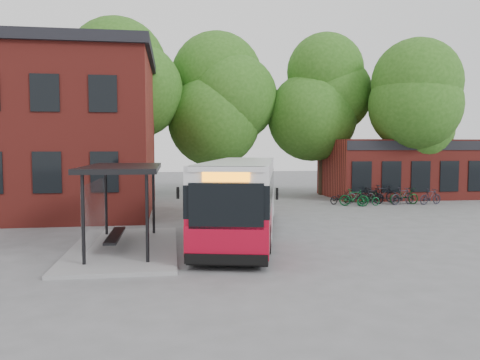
{
  "coord_description": "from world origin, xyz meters",
  "views": [
    {
      "loc": [
        -2.86,
        -17.1,
        3.48
      ],
      "look_at": [
        0.18,
        3.81,
        2.0
      ],
      "focal_mm": 35.0,
      "sensor_mm": 36.0,
      "label": 1
    }
  ],
  "objects": [
    {
      "name": "bicycle_2",
      "position": [
        8.63,
        9.1,
        0.4
      ],
      "size": [
        1.57,
        0.74,
        0.8
      ],
      "primitive_type": "imported",
      "rotation": [
        0.0,
        0.0,
        1.71
      ],
      "color": "#0C4421",
      "rests_on": "ground"
    },
    {
      "name": "bike_rail",
      "position": [
        9.28,
        10.0,
        0.19
      ],
      "size": [
        5.2,
        0.1,
        0.38
      ],
      "primitive_type": null,
      "color": "black",
      "rests_on": "ground"
    },
    {
      "name": "bicycle_1",
      "position": [
        7.75,
        9.1,
        0.51
      ],
      "size": [
        1.76,
        1.14,
        1.03
      ],
      "primitive_type": "imported",
      "rotation": [
        0.0,
        0.0,
        1.15
      ],
      "color": "#0A3D1B",
      "rests_on": "ground"
    },
    {
      "name": "tree_3",
      "position": [
        13.0,
        12.0,
        4.64
      ],
      "size": [
        7.04,
        7.04,
        9.28
      ],
      "primitive_type": null,
      "color": "#275717",
      "rests_on": "ground"
    },
    {
      "name": "bicycle_6",
      "position": [
        11.12,
        9.52,
        0.5
      ],
      "size": [
        1.97,
        0.83,
        1.01
      ],
      "primitive_type": "imported",
      "rotation": [
        0.0,
        0.0,
        1.66
      ],
      "color": "black",
      "rests_on": "ground"
    },
    {
      "name": "bicycle_0",
      "position": [
        7.35,
        10.18,
        0.4
      ],
      "size": [
        1.63,
        0.93,
        0.81
      ],
      "primitive_type": "imported",
      "rotation": [
        0.0,
        0.0,
        1.84
      ],
      "color": "black",
      "rests_on": "ground"
    },
    {
      "name": "tree_1",
      "position": [
        1.0,
        17.0,
        5.2
      ],
      "size": [
        7.92,
        7.92,
        10.4
      ],
      "primitive_type": null,
      "color": "#275717",
      "rests_on": "ground"
    },
    {
      "name": "city_bus",
      "position": [
        -0.12,
        1.21,
        1.48
      ],
      "size": [
        5.02,
        11.88,
        2.95
      ],
      "primitive_type": null,
      "rotation": [
        0.0,
        0.0,
        -0.23
      ],
      "color": "#A70820",
      "rests_on": "ground"
    },
    {
      "name": "bus_shelter",
      "position": [
        -4.5,
        -1.0,
        1.45
      ],
      "size": [
        3.6,
        7.0,
        2.9
      ],
      "primitive_type": null,
      "color": "black",
      "rests_on": "ground"
    },
    {
      "name": "bicycle_5",
      "position": [
        10.28,
        10.67,
        0.55
      ],
      "size": [
        1.91,
        0.92,
        1.11
      ],
      "primitive_type": "imported",
      "rotation": [
        0.0,
        0.0,
        1.34
      ],
      "color": "black",
      "rests_on": "ground"
    },
    {
      "name": "bicycle_3",
      "position": [
        9.15,
        9.89,
        0.51
      ],
      "size": [
        1.72,
        0.52,
        1.03
      ],
      "primitive_type": "imported",
      "rotation": [
        0.0,
        0.0,
        1.59
      ],
      "color": "black",
      "rests_on": "ground"
    },
    {
      "name": "tree_0",
      "position": [
        -6.0,
        16.0,
        5.5
      ],
      "size": [
        7.92,
        7.92,
        11.0
      ],
      "primitive_type": null,
      "color": "#275717",
      "rests_on": "ground"
    },
    {
      "name": "ground",
      "position": [
        0.0,
        0.0,
        0.0
      ],
      "size": [
        100.0,
        100.0,
        0.0
      ],
      "primitive_type": "plane",
      "color": "#5F5F61"
    },
    {
      "name": "shop_row",
      "position": [
        15.0,
        14.0,
        2.0
      ],
      "size": [
        14.0,
        6.2,
        4.0
      ],
      "primitive_type": null,
      "color": "maroon",
      "rests_on": "ground"
    },
    {
      "name": "bicycle_7",
      "position": [
        10.97,
        9.41,
        0.53
      ],
      "size": [
        1.82,
        0.94,
        1.05
      ],
      "primitive_type": "imported",
      "rotation": [
        0.0,
        0.0,
        1.84
      ],
      "color": "black",
      "rests_on": "ground"
    },
    {
      "name": "bicycle_extra_0",
      "position": [
        12.69,
        9.23,
        0.48
      ],
      "size": [
        1.67,
        0.81,
        0.96
      ],
      "primitive_type": "imported",
      "rotation": [
        0.0,
        0.0,
        1.8
      ],
      "color": "black",
      "rests_on": "ground"
    },
    {
      "name": "tree_2",
      "position": [
        8.0,
        16.0,
        5.5
      ],
      "size": [
        7.92,
        7.92,
        11.0
      ],
      "primitive_type": null,
      "color": "#275717",
      "rests_on": "ground"
    },
    {
      "name": "bicycle_4",
      "position": [
        8.85,
        10.69,
        0.48
      ],
      "size": [
        1.87,
        0.76,
        0.96
      ],
      "primitive_type": "imported",
      "rotation": [
        0.0,
        0.0,
        1.51
      ],
      "color": "#2C2C32",
      "rests_on": "ground"
    }
  ]
}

